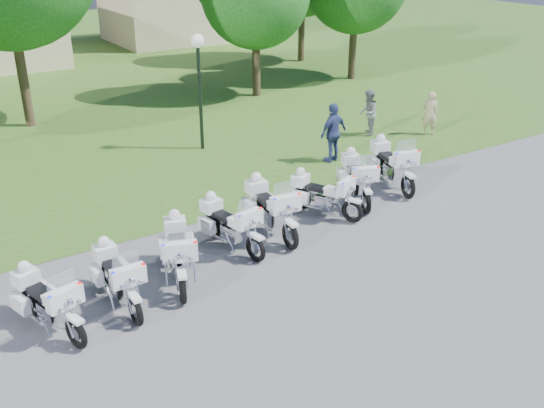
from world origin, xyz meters
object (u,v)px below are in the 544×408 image
motorcycle_1 (118,276)px  motorcycle_4 (270,207)px  motorcycle_0 (47,300)px  motorcycle_3 (230,223)px  motorcycle_6 (357,177)px  bystander_a (430,113)px  motorcycle_7 (392,163)px  lamp_post (198,63)px  motorcycle_2 (178,251)px  bystander_b (368,113)px  motorcycle_5 (322,193)px  bystander_c (333,133)px

motorcycle_1 → motorcycle_4: 4.34m
motorcycle_0 → motorcycle_3: 4.51m
motorcycle_0 → motorcycle_3: motorcycle_3 is taller
motorcycle_6 → bystander_a: bearing=-128.2°
motorcycle_7 → bystander_a: size_ratio=1.50×
bystander_a → motorcycle_3: bearing=61.9°
motorcycle_1 → motorcycle_4: (4.21, 1.04, 0.07)m
motorcycle_1 → motorcycle_7: size_ratio=0.90×
motorcycle_1 → motorcycle_4: motorcycle_4 is taller
motorcycle_4 → lamp_post: (1.41, 6.60, 2.25)m
motorcycle_2 → bystander_a: bystander_a is taller
lamp_post → bystander_b: (5.75, -1.85, -2.08)m
motorcycle_6 → lamp_post: size_ratio=0.56×
motorcycle_5 → bystander_b: size_ratio=1.18×
motorcycle_0 → motorcycle_2: 2.83m
bystander_a → bystander_b: bearing=12.4°
motorcycle_7 → bystander_b: (2.56, 4.04, 0.16)m
motorcycle_2 → bystander_a: (11.94, 4.43, 0.14)m
motorcycle_6 → bystander_a: size_ratio=1.37×
motorcycle_3 → motorcycle_4: bearing=177.0°
motorcycle_2 → lamp_post: size_ratio=0.58×
motorcycle_4 → motorcycle_5: (1.70, 0.16, -0.08)m
motorcycle_3 → motorcycle_5: 2.93m
motorcycle_3 → lamp_post: lamp_post is taller
motorcycle_1 → bystander_a: bystander_a is taller
motorcycle_0 → motorcycle_4: motorcycle_4 is taller
motorcycle_2 → motorcycle_7: 7.56m
motorcycle_0 → bystander_a: (14.75, 4.82, 0.19)m
lamp_post → motorcycle_4: bearing=-102.1°
motorcycle_1 → motorcycle_3: size_ratio=0.98×
motorcycle_6 → lamp_post: bearing=-50.7°
motorcycle_1 → bystander_a: bearing=-161.1°
bystander_b → bystander_c: bearing=-16.3°
motorcycle_7 → lamp_post: 7.07m
motorcycle_1 → motorcycle_3: 3.12m
motorcycle_4 → lamp_post: 7.12m
motorcycle_2 → lamp_post: 8.81m
motorcycle_3 → lamp_post: size_ratio=0.57×
motorcycle_3 → bystander_a: size_ratio=1.38×
motorcycle_4 → bystander_a: size_ratio=1.52×
motorcycle_1 → bystander_c: size_ratio=1.13×
motorcycle_5 → bystander_c: size_ratio=1.04×
lamp_post → motorcycle_6: bearing=-74.7°
lamp_post → bystander_a: size_ratio=2.42×
motorcycle_5 → bystander_c: 4.12m
lamp_post → motorcycle_2: bearing=-119.7°
motorcycle_0 → motorcycle_1: 1.40m
motorcycle_4 → bystander_b: 8.60m
motorcycle_1 → lamp_post: (5.62, 7.64, 2.32)m
motorcycle_0 → motorcycle_1: motorcycle_1 is taller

